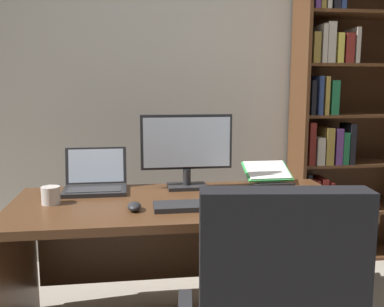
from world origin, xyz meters
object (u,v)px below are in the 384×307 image
(monitor, at_px, (187,151))
(keyboard, at_px, (198,206))
(desk, at_px, (180,231))
(bookshelf, at_px, (343,116))
(pen, at_px, (246,194))
(reading_stand_with_book, at_px, (268,173))
(laptop, at_px, (95,182))
(computer_mouse, at_px, (134,206))
(coffee_mug, at_px, (51,195))
(notepad, at_px, (242,196))
(open_binder, at_px, (298,205))

(monitor, height_order, keyboard, monitor)
(desk, relative_size, monitor, 3.31)
(bookshelf, distance_m, pen, 1.33)
(monitor, bearing_deg, reading_stand_with_book, 6.05)
(pen, bearing_deg, bookshelf, 41.56)
(laptop, xyz_separation_m, keyboard, (0.51, -0.41, -0.04))
(laptop, xyz_separation_m, reading_stand_with_book, (1.01, 0.05, 0.01))
(monitor, xyz_separation_m, reading_stand_with_book, (0.50, 0.05, -0.16))
(desk, height_order, reading_stand_with_book, reading_stand_with_book)
(bookshelf, height_order, monitor, bookshelf)
(computer_mouse, height_order, reading_stand_with_book, reading_stand_with_book)
(desk, bearing_deg, laptop, 158.28)
(reading_stand_with_book, bearing_deg, laptop, -177.01)
(desk, xyz_separation_m, keyboard, (0.06, -0.23, 0.20))
(monitor, xyz_separation_m, coffee_mug, (-0.71, -0.24, -0.17))
(desk, relative_size, computer_mouse, 16.46)
(coffee_mug, bearing_deg, bookshelf, 23.61)
(bookshelf, xyz_separation_m, keyboard, (-1.24, -1.02, -0.34))
(reading_stand_with_book, relative_size, notepad, 1.29)
(computer_mouse, xyz_separation_m, notepad, (0.56, 0.17, -0.02))
(pen, height_order, coffee_mug, coffee_mug)
(computer_mouse, bearing_deg, keyboard, 0.00)
(laptop, height_order, keyboard, laptop)
(open_binder, relative_size, notepad, 2.05)
(notepad, relative_size, coffee_mug, 2.31)
(reading_stand_with_book, distance_m, pen, 0.37)
(reading_stand_with_book, height_order, pen, reading_stand_with_book)
(desk, distance_m, open_binder, 0.64)
(bookshelf, distance_m, monitor, 1.39)
(keyboard, distance_m, notepad, 0.31)
(reading_stand_with_book, relative_size, pen, 1.94)
(reading_stand_with_book, height_order, coffee_mug, reading_stand_with_book)
(keyboard, bearing_deg, coffee_mug, 166.33)
(open_binder, bearing_deg, bookshelf, 57.27)
(bookshelf, bearing_deg, desk, -148.69)
(monitor, xyz_separation_m, keyboard, (-0.00, -0.41, -0.20))
(desk, bearing_deg, pen, -10.07)
(bookshelf, bearing_deg, coffee_mug, -156.39)
(pen, bearing_deg, open_binder, -48.02)
(desk, xyz_separation_m, notepad, (0.32, -0.06, 0.20))
(desk, height_order, keyboard, keyboard)
(bookshelf, height_order, computer_mouse, bookshelf)
(reading_stand_with_book, bearing_deg, pen, -126.23)
(pen, bearing_deg, desk, 169.93)
(bookshelf, height_order, coffee_mug, bookshelf)
(monitor, height_order, computer_mouse, monitor)
(desk, distance_m, pen, 0.40)
(desk, xyz_separation_m, laptop, (-0.45, 0.18, 0.24))
(laptop, bearing_deg, monitor, 0.01)
(reading_stand_with_book, relative_size, coffee_mug, 2.99)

